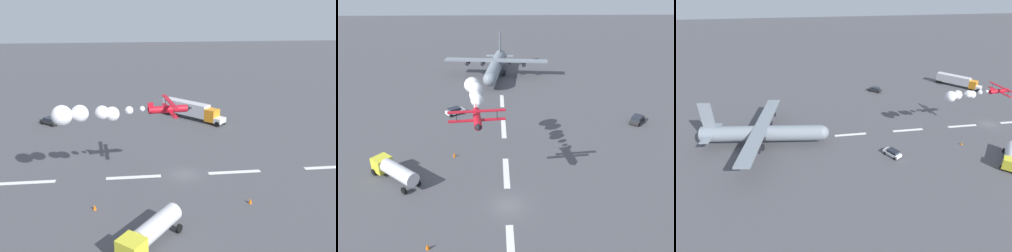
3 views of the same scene
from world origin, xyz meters
The scene contains 12 objects.
ground_plane centered at (0.00, 0.00, 0.00)m, with size 440.00×440.00×0.00m, color #4C4C51.
runway_stripe_3 centered at (-7.57, 0.00, 0.01)m, with size 8.00×0.90×0.01m, color white.
runway_stripe_4 centered at (7.57, 0.00, 0.01)m, with size 8.00×0.90×0.01m, color white.
runway_stripe_5 centered at (22.70, 0.00, 0.01)m, with size 8.00×0.90×0.01m, color white.
runway_stripe_6 centered at (37.83, 0.00, 0.01)m, with size 8.00×0.90×0.01m, color white.
cargo_transport_plane centered at (57.98, 1.46, 3.19)m, with size 29.38×30.43×10.84m.
stunt_biplane_red centered at (12.06, 4.58, 11.18)m, with size 17.53×7.08×2.54m.
fuel_tanker_truck centered at (6.20, 16.29, 1.74)m, with size 7.43×8.21×2.90m.
followme_car_yellow centered at (24.60, -27.19, 0.81)m, with size 4.53×4.14×1.52m.
airport_staff_sedan centered at (30.15, 10.31, 0.81)m, with size 3.74×4.37×1.52m.
traffic_cone_near centered at (-6.90, 9.10, 0.38)m, with size 0.44×0.44×0.75m, color orange.
traffic_cone_far centered at (12.53, 8.42, 0.38)m, with size 0.44×0.44×0.75m, color orange.
Camera 2 is at (-32.06, 1.34, 26.98)m, focal length 33.30 mm.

